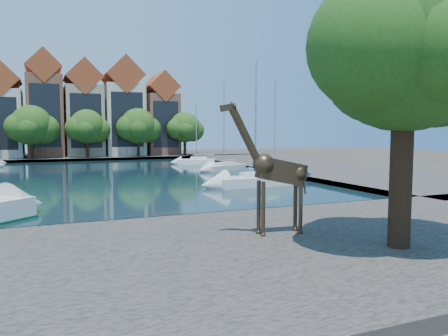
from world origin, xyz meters
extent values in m
plane|color=#38332B|center=(0.00, 0.00, 0.00)|extent=(160.00, 160.00, 0.00)
cube|color=black|center=(0.00, 24.00, 0.04)|extent=(38.00, 50.00, 0.08)
cube|color=#504A45|center=(0.00, -7.00, 0.25)|extent=(50.00, 14.00, 0.50)
cube|color=#504A45|center=(0.00, 56.00, 0.25)|extent=(60.00, 16.00, 0.50)
cube|color=#504A45|center=(25.00, 24.00, 0.25)|extent=(14.00, 52.00, 0.50)
cylinder|color=#332114|center=(7.50, -9.00, 3.25)|extent=(0.80, 0.80, 5.50)
sphere|color=#1A4A15|center=(7.50, -9.00, 7.92)|extent=(6.40, 6.40, 6.40)
sphere|color=#1A4A15|center=(9.42, -8.70, 7.28)|extent=(4.80, 4.80, 4.80)
sphere|color=#1A4A15|center=(5.74, -9.40, 7.60)|extent=(4.48, 4.48, 4.48)
cube|color=silver|center=(-10.50, 56.00, 5.75)|extent=(6.37, 9.00, 10.50)
cube|color=brown|center=(-4.00, 56.00, 7.00)|extent=(5.39, 9.00, 13.00)
cube|color=#A13E20|center=(-4.00, 56.00, 14.71)|extent=(5.44, 9.18, 5.44)
cube|color=black|center=(-4.00, 51.52, 7.00)|extent=(4.40, 0.05, 9.75)
cube|color=tan|center=(2.00, 56.00, 6.25)|extent=(5.88, 9.00, 11.50)
cube|color=#A13E20|center=(2.00, 56.00, 13.32)|extent=(5.94, 9.18, 5.94)
cube|color=black|center=(2.00, 51.52, 6.25)|extent=(4.80, 0.05, 8.62)
cube|color=beige|center=(8.50, 56.00, 6.50)|extent=(6.37, 9.00, 12.00)
cube|color=#A13E20|center=(8.50, 56.00, 13.93)|extent=(6.43, 9.18, 6.43)
cube|color=black|center=(8.50, 51.52, 6.50)|extent=(5.20, 0.05, 9.00)
cube|color=brown|center=(15.00, 56.00, 5.75)|extent=(5.39, 9.00, 10.50)
cube|color=#A13E20|center=(15.00, 56.00, 12.21)|extent=(5.44, 9.18, 5.44)
cube|color=black|center=(15.00, 51.52, 5.75)|extent=(4.40, 0.05, 7.88)
cylinder|color=#332114|center=(-6.00, 50.50, 2.10)|extent=(0.50, 0.50, 3.20)
sphere|color=#184213|center=(-6.00, 50.50, 5.50)|extent=(6.00, 6.00, 6.00)
sphere|color=#184213|center=(-4.20, 50.80, 4.90)|extent=(4.50, 4.50, 4.50)
sphere|color=#184213|center=(-7.65, 50.10, 5.20)|extent=(4.20, 4.20, 4.20)
cylinder|color=#332114|center=(2.00, 50.50, 2.10)|extent=(0.50, 0.50, 3.20)
sphere|color=#184213|center=(2.00, 50.50, 5.32)|extent=(5.40, 5.40, 5.40)
sphere|color=#184213|center=(3.62, 50.80, 4.78)|extent=(4.05, 4.05, 4.05)
sphere|color=#184213|center=(0.51, 50.10, 5.05)|extent=(3.78, 3.78, 3.78)
cylinder|color=#332114|center=(10.00, 50.50, 2.10)|extent=(0.50, 0.50, 3.20)
sphere|color=#184213|center=(10.00, 50.50, 5.44)|extent=(5.80, 5.80, 5.80)
sphere|color=#184213|center=(11.74, 50.80, 4.86)|extent=(4.35, 4.35, 4.35)
sphere|color=#184213|center=(8.40, 50.10, 5.15)|extent=(4.06, 4.06, 4.06)
cylinder|color=#332114|center=(18.00, 50.50, 2.10)|extent=(0.50, 0.50, 3.20)
sphere|color=#184213|center=(18.00, 50.50, 5.26)|extent=(5.20, 5.20, 5.20)
sphere|color=#184213|center=(19.56, 50.80, 4.74)|extent=(3.90, 3.90, 3.90)
sphere|color=#184213|center=(16.57, 50.10, 5.00)|extent=(3.64, 3.64, 3.64)
cylinder|color=#392C1C|center=(3.62, -5.67, 1.61)|extent=(0.17, 0.17, 2.22)
cylinder|color=#392C1C|center=(3.65, -5.20, 1.61)|extent=(0.17, 0.17, 2.22)
cylinder|color=#392C1C|center=(5.31, -5.78, 1.61)|extent=(0.17, 0.17, 2.22)
cylinder|color=#392C1C|center=(5.34, -5.32, 1.61)|extent=(0.17, 0.17, 2.22)
cube|color=#392C1C|center=(4.53, -5.50, 3.10)|extent=(2.19, 0.73, 1.30)
cylinder|color=#392C1C|center=(2.96, -5.39, 4.54)|extent=(1.44, 0.41, 2.30)
cube|color=#392C1C|center=(2.20, -5.34, 5.67)|extent=(0.63, 0.23, 0.35)
cube|color=silver|center=(12.00, 11.70, 0.59)|extent=(6.98, 2.69, 1.02)
cube|color=silver|center=(12.00, 11.70, 0.93)|extent=(3.08, 1.81, 0.56)
cylinder|color=#B2B2B7|center=(12.00, 11.70, 5.72)|extent=(0.14, 0.14, 9.70)
cube|color=navy|center=(15.00, 13.82, 0.51)|extent=(7.45, 4.09, 0.86)
cube|color=navy|center=(15.00, 13.82, 0.79)|extent=(3.41, 2.42, 0.48)
cylinder|color=#B2B2B7|center=(15.00, 13.82, 5.09)|extent=(0.11, 0.11, 8.69)
cube|color=silver|center=(15.00, 25.81, 0.51)|extent=(6.05, 4.25, 0.85)
cube|color=silver|center=(15.00, 25.81, 0.79)|extent=(2.87, 2.34, 0.47)
cylinder|color=#B2B2B7|center=(15.00, 25.81, 5.55)|extent=(0.11, 0.11, 9.62)
cube|color=white|center=(15.00, 35.72, 0.53)|extent=(5.35, 3.53, 0.91)
cube|color=white|center=(15.00, 35.72, 0.83)|extent=(2.51, 1.98, 0.50)
cylinder|color=#B2B2B7|center=(15.00, 35.72, 4.66)|extent=(0.12, 0.12, 7.74)
camera|label=1|loc=(-4.52, -21.11, 4.80)|focal=35.00mm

